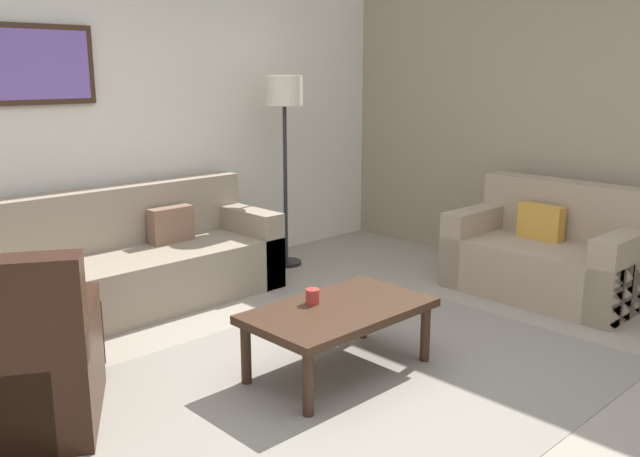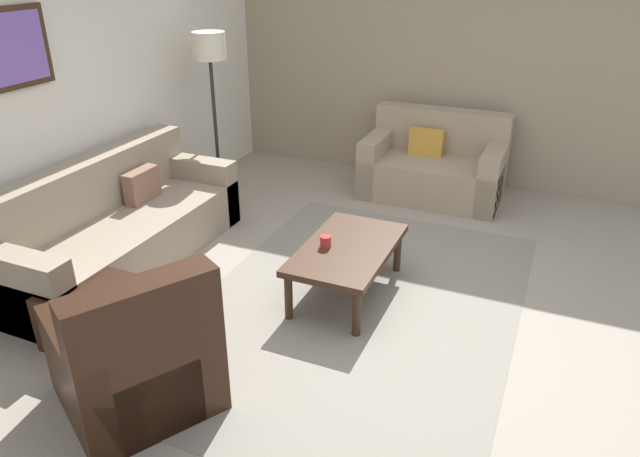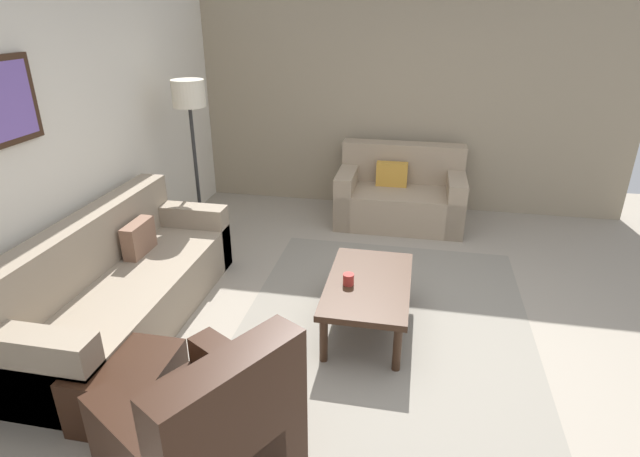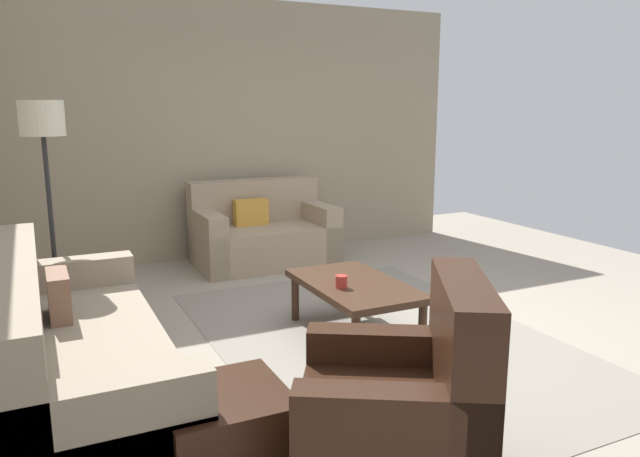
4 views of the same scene
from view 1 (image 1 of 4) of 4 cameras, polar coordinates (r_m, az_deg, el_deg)
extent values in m
plane|color=gray|center=(3.92, 1.45, -13.33)|extent=(8.00, 8.00, 0.00)
cube|color=silver|center=(5.65, -17.78, 9.05)|extent=(6.00, 0.12, 2.80)
cube|color=gray|center=(6.03, 22.28, 8.92)|extent=(0.12, 5.20, 2.80)
cube|color=gray|center=(3.92, 1.45, -13.28)|extent=(3.36, 2.30, 0.01)
cube|color=gray|center=(5.29, -15.50, -4.22)|extent=(2.29, 0.86, 0.42)
cube|color=gray|center=(5.49, -17.21, -1.19)|extent=(2.29, 0.24, 0.88)
cube|color=gray|center=(5.80, -6.48, -1.24)|extent=(0.20, 0.86, 0.62)
cube|color=brown|center=(5.47, -12.47, 0.33)|extent=(0.36, 0.12, 0.28)
cube|color=gray|center=(5.67, 18.49, -3.25)|extent=(0.87, 1.44, 0.42)
cube|color=gray|center=(5.89, 20.09, -0.47)|extent=(0.24, 1.44, 0.88)
cube|color=gray|center=(5.94, 13.29, -1.18)|extent=(0.87, 0.20, 0.62)
cube|color=gray|center=(5.40, 24.36, -3.47)|extent=(0.87, 0.20, 0.62)
cube|color=gold|center=(5.72, 18.18, 0.53)|extent=(0.12, 0.36, 0.28)
cube|color=black|center=(3.80, -24.40, -11.84)|extent=(1.09, 1.09, 0.44)
cube|color=black|center=(3.71, -19.59, -10.61)|extent=(0.54, 0.77, 0.60)
cube|color=black|center=(4.49, -22.66, -8.09)|extent=(0.56, 0.56, 0.40)
cylinder|color=#382316|center=(3.56, -1.01, -13.01)|extent=(0.06, 0.06, 0.36)
cylinder|color=#382316|center=(4.23, 8.89, -8.78)|extent=(0.06, 0.06, 0.36)
cylinder|color=#382316|center=(3.92, -6.28, -10.51)|extent=(0.06, 0.06, 0.36)
cylinder|color=#382316|center=(4.54, 3.63, -7.08)|extent=(0.06, 0.06, 0.36)
cube|color=#382316|center=(3.96, 1.63, -6.96)|extent=(1.10, 0.64, 0.05)
cylinder|color=#B2332D|center=(3.99, -0.63, -5.76)|extent=(0.08, 0.08, 0.09)
cylinder|color=black|center=(6.26, -2.87, -2.89)|extent=(0.28, 0.28, 0.03)
cylinder|color=#262626|center=(6.10, -2.95, 3.53)|extent=(0.04, 0.04, 1.45)
cylinder|color=beige|center=(6.02, -3.05, 11.58)|extent=(0.32, 0.32, 0.26)
cube|color=#382316|center=(5.35, -22.90, 12.65)|extent=(0.85, 0.04, 0.57)
cube|color=#7558AD|center=(5.33, -22.84, 12.66)|extent=(0.77, 0.01, 0.49)
camera|label=2|loc=(1.76, -89.64, 24.35)|focal=33.00mm
camera|label=3|loc=(2.51, -65.74, 19.80)|focal=28.43mm
camera|label=4|loc=(4.77, -56.81, 6.37)|focal=33.83mm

